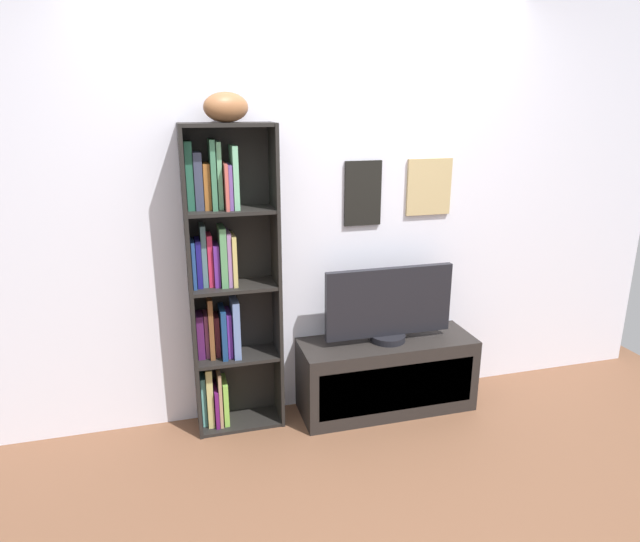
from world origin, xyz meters
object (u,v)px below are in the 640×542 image
at_px(football, 226,107).
at_px(tv_stand, 386,374).
at_px(bookshelf, 224,283).
at_px(television, 389,305).

distance_m(football, tv_stand, 1.88).
distance_m(bookshelf, tv_stand, 1.19).
relative_size(bookshelf, television, 2.22).
bearing_deg(football, television, -4.42).
height_order(football, tv_stand, football).
bearing_deg(tv_stand, football, 175.51).
bearing_deg(football, bookshelf, 150.63).
relative_size(bookshelf, football, 7.14).
xyz_separation_m(tv_stand, television, (0.00, 0.00, 0.47)).
bearing_deg(tv_stand, bookshelf, 174.02).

